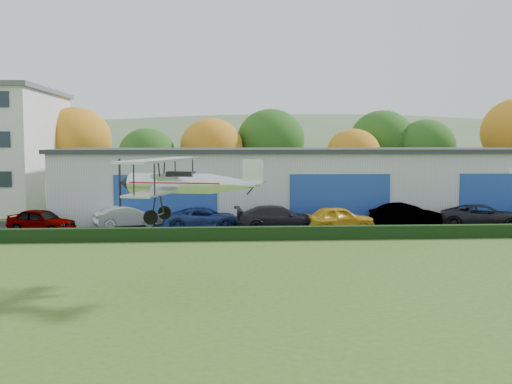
{
  "coord_description": "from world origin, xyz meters",
  "views": [
    {
      "loc": [
        -3.59,
        -19.76,
        5.9
      ],
      "look_at": [
        -1.69,
        9.13,
        3.47
      ],
      "focal_mm": 42.93,
      "sensor_mm": 36.0,
      "label": 1
    }
  ],
  "objects": [
    {
      "name": "ground",
      "position": [
        0.0,
        0.0,
        0.0
      ],
      "size": [
        300.0,
        300.0,
        0.0
      ],
      "primitive_type": "plane",
      "color": "#345A1C",
      "rests_on": "ground"
    },
    {
      "name": "apron",
      "position": [
        3.0,
        21.0,
        0.03
      ],
      "size": [
        48.0,
        9.0,
        0.05
      ],
      "primitive_type": "cube",
      "color": "black",
      "rests_on": "ground"
    },
    {
      "name": "hedge",
      "position": [
        3.0,
        16.2,
        0.4
      ],
      "size": [
        46.0,
        0.6,
        0.8
      ],
      "primitive_type": "cube",
      "color": "black",
      "rests_on": "ground"
    },
    {
      "name": "hangar",
      "position": [
        5.0,
        27.98,
        2.66
      ],
      "size": [
        40.6,
        12.6,
        5.3
      ],
      "color": "#B2B7BC",
      "rests_on": "ground"
    },
    {
      "name": "tree_belt",
      "position": [
        0.85,
        40.62,
        5.61
      ],
      "size": [
        75.7,
        13.22,
        10.12
      ],
      "color": "#3D2614",
      "rests_on": "ground"
    },
    {
      "name": "distant_hills",
      "position": [
        -4.38,
        140.0,
        -13.05
      ],
      "size": [
        430.0,
        196.0,
        56.0
      ],
      "color": "#4C6642",
      "rests_on": "ground"
    },
    {
      "name": "car_0",
      "position": [
        -14.71,
        19.74,
        0.81
      ],
      "size": [
        4.82,
        3.43,
        1.53
      ],
      "primitive_type": "imported",
      "rotation": [
        0.0,
        0.0,
        1.16
      ],
      "color": "gray",
      "rests_on": "apron"
    },
    {
      "name": "car_1",
      "position": [
        -9.54,
        21.64,
        0.79
      ],
      "size": [
        4.75,
        3.14,
        1.48
      ],
      "primitive_type": "imported",
      "rotation": [
        0.0,
        0.0,
        1.96
      ],
      "color": "silver",
      "rests_on": "apron"
    },
    {
      "name": "car_2",
      "position": [
        -4.33,
        21.07,
        0.74
      ],
      "size": [
        5.02,
        2.46,
        1.37
      ],
      "primitive_type": "imported",
      "rotation": [
        0.0,
        0.0,
        1.53
      ],
      "color": "navy",
      "rests_on": "apron"
    },
    {
      "name": "car_3",
      "position": [
        0.46,
        19.51,
        0.87
      ],
      "size": [
        5.79,
        2.71,
        1.64
      ],
      "primitive_type": "imported",
      "rotation": [
        0.0,
        0.0,
        1.65
      ],
      "color": "black",
      "rests_on": "apron"
    },
    {
      "name": "car_4",
      "position": [
        4.46,
        19.62,
        0.84
      ],
      "size": [
        4.89,
        2.72,
        1.57
      ],
      "primitive_type": "imported",
      "rotation": [
        0.0,
        0.0,
        1.77
      ],
      "color": "gold",
      "rests_on": "apron"
    },
    {
      "name": "car_5",
      "position": [
        9.33,
        20.6,
        0.86
      ],
      "size": [
        5.02,
        2.06,
        1.62
      ],
      "primitive_type": "imported",
      "rotation": [
        0.0,
        0.0,
        1.64
      ],
      "color": "gray",
      "rests_on": "apron"
    },
    {
      "name": "car_6",
      "position": [
        14.34,
        19.77,
        0.83
      ],
      "size": [
        6.17,
        4.34,
        1.56
      ],
      "primitive_type": "imported",
      "rotation": [
        0.0,
        0.0,
        1.23
      ],
      "color": "black",
      "rests_on": "apron"
    },
    {
      "name": "biplane",
      "position": [
        -4.88,
        4.05,
        4.32
      ],
      "size": [
        5.88,
        6.67,
        2.49
      ],
      "rotation": [
        0.0,
        0.0,
        -0.26
      ],
      "color": "silver"
    }
  ]
}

